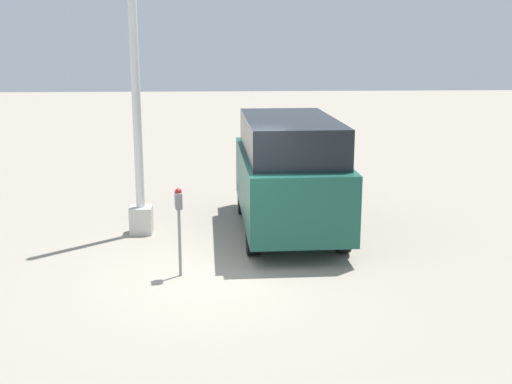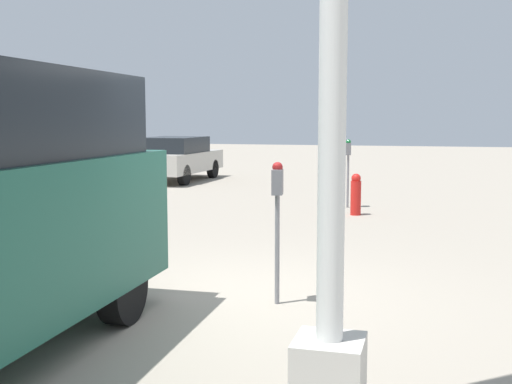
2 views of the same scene
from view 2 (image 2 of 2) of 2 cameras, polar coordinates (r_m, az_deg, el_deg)
The scene contains 6 objects.
ground_plane at distance 6.96m, azimuth -3.01°, elevation -9.61°, with size 80.00×80.00×0.00m, color gray.
parking_meter_near at distance 6.62m, azimuth 1.91°, elevation -0.70°, with size 0.21×0.14×1.49m.
parking_meter_far at distance 14.04m, azimuth 8.20°, elevation 3.06°, with size 0.21×0.14×1.49m.
lamp_post at distance 3.96m, azimuth 6.86°, elevation 11.15°, with size 0.44×0.44×6.43m.
car_distant at distance 20.09m, azimuth -7.14°, elevation 3.06°, with size 3.99×1.75×1.37m.
fire_hydrant at distance 13.03m, azimuth 8.86°, elevation -0.21°, with size 0.21×0.21×0.84m.
Camera 2 is at (6.35, 2.11, 1.94)m, focal length 45.00 mm.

